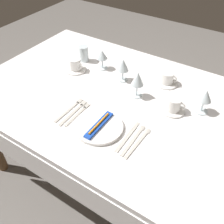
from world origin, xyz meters
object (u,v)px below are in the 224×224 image
at_px(coffee_cup_far, 167,77).
at_px(dinner_knife, 127,137).
at_px(drink_tumbler, 84,54).
at_px(coffee_cup_left, 174,104).
at_px(fork_salad, 70,109).
at_px(wine_glass_right, 138,80).
at_px(fork_inner, 74,112).
at_px(toothbrush_package, 99,125).
at_px(wine_glass_left, 102,56).
at_px(fork_outer, 79,114).
at_px(spoon_soup, 136,137).
at_px(spoon_dessert, 141,140).
at_px(dinner_plate, 99,127).
at_px(wine_glass_far, 205,97).
at_px(coffee_cup_right, 75,64).
at_px(wine_glass_centre, 123,66).

bearing_deg(coffee_cup_far, dinner_knife, -87.38).
height_order(dinner_knife, drink_tumbler, drink_tumbler).
distance_m(coffee_cup_left, coffee_cup_far, 0.26).
bearing_deg(fork_salad, wine_glass_right, 50.96).
bearing_deg(fork_inner, coffee_cup_left, 34.07).
distance_m(toothbrush_package, dinner_knife, 0.15).
bearing_deg(drink_tumbler, dinner_knife, -36.90).
relative_size(fork_inner, wine_glass_left, 1.71).
xyz_separation_m(fork_outer, fork_salad, (-0.06, 0.00, 0.00)).
relative_size(spoon_soup, spoon_dessert, 1.01).
xyz_separation_m(dinner_plate, wine_glass_far, (0.39, 0.41, 0.09)).
height_order(coffee_cup_left, wine_glass_right, wine_glass_right).
bearing_deg(wine_glass_far, coffee_cup_far, 152.17).
height_order(spoon_soup, coffee_cup_far, coffee_cup_far).
height_order(toothbrush_package, wine_glass_left, wine_glass_left).
bearing_deg(wine_glass_left, drink_tumbler, 175.28).
xyz_separation_m(wine_glass_right, drink_tumbler, (-0.50, 0.15, -0.06)).
bearing_deg(coffee_cup_far, wine_glass_right, -114.78).
bearing_deg(spoon_soup, coffee_cup_left, 74.38).
height_order(dinner_plate, spoon_dessert, dinner_plate).
xyz_separation_m(toothbrush_package, wine_glass_left, (-0.31, 0.48, 0.07)).
bearing_deg(wine_glass_right, coffee_cup_right, 177.31).
bearing_deg(wine_glass_far, dinner_knife, -122.05).
relative_size(spoon_dessert, coffee_cup_far, 2.16).
bearing_deg(spoon_soup, fork_inner, -176.43).
height_order(fork_outer, coffee_cup_left, coffee_cup_left).
bearing_deg(coffee_cup_far, fork_inner, -120.79).
distance_m(toothbrush_package, fork_inner, 0.19).
xyz_separation_m(fork_outer, wine_glass_left, (-0.15, 0.45, 0.09)).
bearing_deg(fork_inner, wine_glass_far, 33.53).
height_order(dinner_plate, coffee_cup_right, coffee_cup_right).
height_order(fork_salad, coffee_cup_left, coffee_cup_left).
bearing_deg(wine_glass_far, wine_glass_left, 174.29).
bearing_deg(dinner_knife, coffee_cup_right, 150.44).
height_order(fork_outer, wine_glass_far, wine_glass_far).
xyz_separation_m(wine_glass_centre, drink_tumbler, (-0.35, 0.06, -0.05)).
height_order(dinner_plate, coffee_cup_left, coffee_cup_left).
bearing_deg(wine_glass_far, dinner_plate, -133.88).
distance_m(coffee_cup_left, wine_glass_left, 0.59).
distance_m(fork_outer, coffee_cup_left, 0.51).
relative_size(coffee_cup_left, drink_tumbler, 0.94).
bearing_deg(fork_salad, dinner_knife, -1.35).
bearing_deg(dinner_plate, wine_glass_left, 122.76).
distance_m(toothbrush_package, fork_salad, 0.22).
xyz_separation_m(fork_inner, coffee_cup_far, (0.31, 0.52, 0.04)).
distance_m(dinner_knife, wine_glass_left, 0.65).
relative_size(coffee_cup_left, wine_glass_far, 0.71).
relative_size(spoon_soup, coffee_cup_far, 2.20).
bearing_deg(wine_glass_right, spoon_soup, -61.68).
height_order(coffee_cup_left, drink_tumbler, drink_tumbler).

